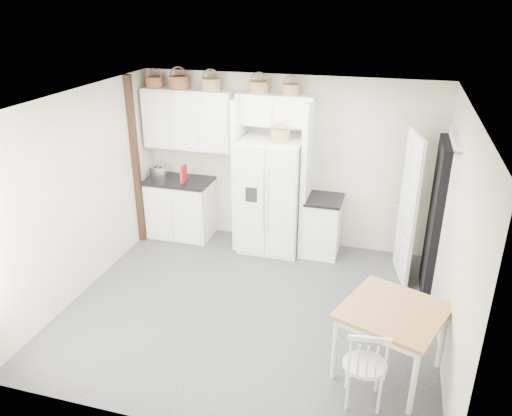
% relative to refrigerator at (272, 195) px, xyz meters
% --- Properties ---
extents(floor, '(4.50, 4.50, 0.00)m').
position_rel_refrigerator_xyz_m(floor, '(0.15, -1.66, -0.87)').
color(floor, '#2E2F35').
rests_on(floor, ground).
extents(ceiling, '(4.50, 4.50, 0.00)m').
position_rel_refrigerator_xyz_m(ceiling, '(0.15, -1.66, 1.73)').
color(ceiling, white).
rests_on(ceiling, wall_back).
extents(wall_back, '(4.50, 0.00, 4.50)m').
position_rel_refrigerator_xyz_m(wall_back, '(0.15, 0.34, 0.43)').
color(wall_back, '#B5B0A6').
rests_on(wall_back, floor).
extents(wall_left, '(0.00, 4.00, 4.00)m').
position_rel_refrigerator_xyz_m(wall_left, '(-2.10, -1.66, 0.43)').
color(wall_left, '#B5B0A6').
rests_on(wall_left, floor).
extents(wall_right, '(0.00, 4.00, 4.00)m').
position_rel_refrigerator_xyz_m(wall_right, '(2.40, -1.66, 0.43)').
color(wall_right, '#B5B0A6').
rests_on(wall_right, floor).
extents(refrigerator, '(0.90, 0.72, 1.74)m').
position_rel_refrigerator_xyz_m(refrigerator, '(0.00, 0.00, 0.00)').
color(refrigerator, white).
rests_on(refrigerator, floor).
extents(base_cab_left, '(0.99, 0.63, 0.92)m').
position_rel_refrigerator_xyz_m(base_cab_left, '(-1.52, 0.04, -0.41)').
color(base_cab_left, white).
rests_on(base_cab_left, floor).
extents(base_cab_right, '(0.49, 0.58, 0.86)m').
position_rel_refrigerator_xyz_m(base_cab_right, '(0.79, 0.04, -0.44)').
color(base_cab_right, white).
rests_on(base_cab_right, floor).
extents(dining_table, '(1.21, 1.21, 0.78)m').
position_rel_refrigerator_xyz_m(dining_table, '(1.85, -2.38, -0.48)').
color(dining_table, olive).
rests_on(dining_table, floor).
extents(windsor_chair, '(0.46, 0.43, 0.86)m').
position_rel_refrigerator_xyz_m(windsor_chair, '(1.64, -2.86, -0.44)').
color(windsor_chair, white).
rests_on(windsor_chair, floor).
extents(counter_left, '(1.03, 0.67, 0.04)m').
position_rel_refrigerator_xyz_m(counter_left, '(-1.52, 0.04, 0.07)').
color(counter_left, black).
rests_on(counter_left, base_cab_left).
extents(counter_right, '(0.53, 0.62, 0.04)m').
position_rel_refrigerator_xyz_m(counter_right, '(0.79, 0.04, 0.01)').
color(counter_right, black).
rests_on(counter_right, base_cab_right).
extents(toaster, '(0.25, 0.15, 0.17)m').
position_rel_refrigerator_xyz_m(toaster, '(-1.87, 0.04, 0.17)').
color(toaster, silver).
rests_on(toaster, counter_left).
extents(cookbook_red, '(0.04, 0.17, 0.26)m').
position_rel_refrigerator_xyz_m(cookbook_red, '(-1.39, -0.04, 0.22)').
color(cookbook_red, maroon).
rests_on(cookbook_red, counter_left).
extents(cookbook_cream, '(0.04, 0.15, 0.23)m').
position_rel_refrigerator_xyz_m(cookbook_cream, '(-1.41, -0.04, 0.20)').
color(cookbook_cream, white).
rests_on(cookbook_cream, counter_left).
extents(basket_upper_a, '(0.28, 0.28, 0.16)m').
position_rel_refrigerator_xyz_m(basket_upper_a, '(-1.87, 0.17, 1.56)').
color(basket_upper_a, brown).
rests_on(basket_upper_a, upper_cabinet).
extents(basket_upper_b, '(0.31, 0.31, 0.18)m').
position_rel_refrigerator_xyz_m(basket_upper_b, '(-1.48, 0.17, 1.57)').
color(basket_upper_b, brown).
rests_on(basket_upper_b, upper_cabinet).
extents(basket_upper_c, '(0.30, 0.30, 0.17)m').
position_rel_refrigerator_xyz_m(basket_upper_c, '(-0.97, 0.17, 1.57)').
color(basket_upper_c, brown).
rests_on(basket_upper_c, upper_cabinet).
extents(basket_bridge_a, '(0.29, 0.29, 0.16)m').
position_rel_refrigerator_xyz_m(basket_bridge_a, '(-0.25, 0.17, 1.56)').
color(basket_bridge_a, brown).
rests_on(basket_bridge_a, bridge_cabinet).
extents(basket_bridge_b, '(0.25, 0.25, 0.14)m').
position_rel_refrigerator_xyz_m(basket_bridge_b, '(0.22, 0.17, 1.55)').
color(basket_bridge_b, brown).
rests_on(basket_bridge_b, bridge_cabinet).
extents(basket_fridge_b, '(0.27, 0.27, 0.15)m').
position_rel_refrigerator_xyz_m(basket_fridge_b, '(0.14, -0.10, 0.94)').
color(basket_fridge_b, brown).
rests_on(basket_fridge_b, refrigerator).
extents(upper_cabinet, '(1.40, 0.34, 0.90)m').
position_rel_refrigerator_xyz_m(upper_cabinet, '(-1.35, 0.17, 1.03)').
color(upper_cabinet, white).
rests_on(upper_cabinet, wall_back).
extents(bridge_cabinet, '(1.12, 0.34, 0.45)m').
position_rel_refrigerator_xyz_m(bridge_cabinet, '(-0.00, 0.17, 1.26)').
color(bridge_cabinet, white).
rests_on(bridge_cabinet, wall_back).
extents(fridge_panel_left, '(0.08, 0.60, 2.30)m').
position_rel_refrigerator_xyz_m(fridge_panel_left, '(-0.51, 0.04, 0.28)').
color(fridge_panel_left, white).
rests_on(fridge_panel_left, floor).
extents(fridge_panel_right, '(0.08, 0.60, 2.30)m').
position_rel_refrigerator_xyz_m(fridge_panel_right, '(0.51, 0.04, 0.28)').
color(fridge_panel_right, white).
rests_on(fridge_panel_right, floor).
extents(trim_post, '(0.09, 0.09, 2.60)m').
position_rel_refrigerator_xyz_m(trim_post, '(-2.05, -0.31, 0.43)').
color(trim_post, black).
rests_on(trim_post, floor).
extents(doorway_void, '(0.18, 0.85, 2.05)m').
position_rel_refrigerator_xyz_m(doorway_void, '(2.31, -0.66, 0.16)').
color(doorway_void, black).
rests_on(doorway_void, floor).
extents(door_slab, '(0.21, 0.79, 2.05)m').
position_rel_refrigerator_xyz_m(door_slab, '(1.95, -0.32, 0.16)').
color(door_slab, white).
rests_on(door_slab, floor).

